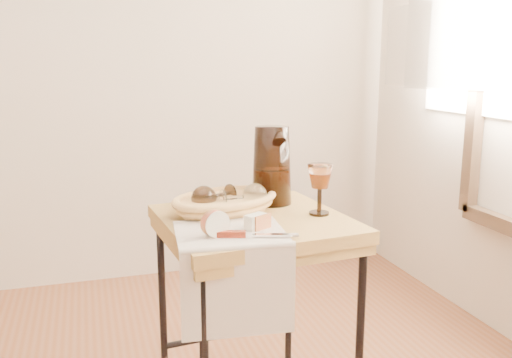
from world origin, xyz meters
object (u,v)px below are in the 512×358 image
object	(u,v)px
tea_towel	(230,233)
goblet_lying_b	(241,197)
table_knife	(252,234)
goblet_lying_a	(215,196)
wine_goblet	(320,189)
apple_half	(214,223)
side_table	(254,321)
bread_basket	(225,204)
pitcher	(272,165)

from	to	relation	value
tea_towel	goblet_lying_b	distance (m)	0.22
goblet_lying_b	table_knife	distance (m)	0.26
goblet_lying_a	wine_goblet	xyz separation A→B (m)	(0.29, -0.12, 0.03)
apple_half	goblet_lying_b	bearing A→B (deg)	40.48
tea_towel	goblet_lying_b	size ratio (longest dim) A/B	2.36
side_table	goblet_lying_a	size ratio (longest dim) A/B	5.35
side_table	goblet_lying_a	distance (m)	0.41
side_table	wine_goblet	size ratio (longest dim) A/B	4.28
apple_half	table_knife	distance (m)	0.11
bread_basket	goblet_lying_a	world-z (taller)	goblet_lying_a
goblet_lying_a	pitcher	distance (m)	0.22
wine_goblet	pitcher	bearing A→B (deg)	118.50
bread_basket	wine_goblet	distance (m)	0.29
tea_towel	apple_half	world-z (taller)	apple_half
side_table	wine_goblet	world-z (taller)	wine_goblet
side_table	table_knife	world-z (taller)	table_knife
goblet_lying_b	apple_half	size ratio (longest dim) A/B	1.60
tea_towel	goblet_lying_a	distance (m)	0.23
table_knife	apple_half	bearing A→B (deg)	172.95
side_table	apple_half	xyz separation A→B (m)	(-0.16, -0.16, 0.38)
tea_towel	table_knife	world-z (taller)	table_knife
side_table	goblet_lying_b	world-z (taller)	goblet_lying_b
apple_half	table_knife	size ratio (longest dim) A/B	0.35
wine_goblet	table_knife	distance (m)	0.32
apple_half	wine_goblet	bearing A→B (deg)	2.52
tea_towel	goblet_lying_a	bearing A→B (deg)	92.32
bread_basket	goblet_lying_a	distance (m)	0.04
side_table	pitcher	distance (m)	0.49
goblet_lying_a	goblet_lying_b	bearing A→B (deg)	130.43
tea_towel	table_knife	size ratio (longest dim) A/B	1.33
goblet_lying_a	table_knife	xyz separation A→B (m)	(0.03, -0.29, -0.04)
goblet_lying_b	tea_towel	bearing A→B (deg)	-120.62
goblet_lying_b	wine_goblet	size ratio (longest dim) A/B	0.78
wine_goblet	tea_towel	bearing A→B (deg)	-160.85
table_knife	pitcher	bearing A→B (deg)	80.31
side_table	tea_towel	distance (m)	0.38
wine_goblet	goblet_lying_b	bearing A→B (deg)	157.92
bread_basket	wine_goblet	bearing A→B (deg)	-43.75
tea_towel	table_knife	bearing A→B (deg)	-49.99
goblet_lying_b	goblet_lying_a	bearing A→B (deg)	149.76
bread_basket	goblet_lying_a	bearing A→B (deg)	131.72
bread_basket	goblet_lying_b	distance (m)	0.06
pitcher	tea_towel	bearing A→B (deg)	-121.32
side_table	table_knife	size ratio (longest dim) A/B	3.07
tea_towel	bread_basket	size ratio (longest dim) A/B	0.93
tea_towel	table_knife	distance (m)	0.08
side_table	tea_towel	world-z (taller)	tea_towel
side_table	pitcher	size ratio (longest dim) A/B	2.31
goblet_lying_a	pitcher	bearing A→B (deg)	168.66
apple_half	goblet_lying_a	bearing A→B (deg)	58.53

